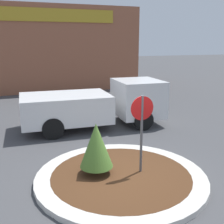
# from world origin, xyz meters

# --- Properties ---
(ground_plane) EXTENTS (120.00, 120.00, 0.00)m
(ground_plane) POSITION_xyz_m (0.00, 0.00, 0.00)
(ground_plane) COLOR #474749
(traffic_island) EXTENTS (4.71, 4.71, 0.15)m
(traffic_island) POSITION_xyz_m (0.00, 0.00, 0.08)
(traffic_island) COLOR beige
(traffic_island) RESTS_ON ground_plane
(stop_sign) EXTENTS (0.66, 0.07, 2.33)m
(stop_sign) POSITION_xyz_m (0.59, -0.01, 1.60)
(stop_sign) COLOR #4C4C51
(stop_sign) RESTS_ON ground_plane
(island_shrub) EXTENTS (0.91, 0.91, 1.45)m
(island_shrub) POSITION_xyz_m (-0.61, 0.30, 0.98)
(island_shrub) COLOR brown
(island_shrub) RESTS_ON traffic_island
(utility_truck) EXTENTS (6.27, 2.66, 2.01)m
(utility_truck) POSITION_xyz_m (0.88, 4.99, 1.03)
(utility_truck) COLOR silver
(utility_truck) RESTS_ON ground_plane
(storefront_building) EXTENTS (14.88, 6.07, 6.31)m
(storefront_building) POSITION_xyz_m (-0.17, 17.23, 3.16)
(storefront_building) COLOR #93563D
(storefront_building) RESTS_ON ground_plane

